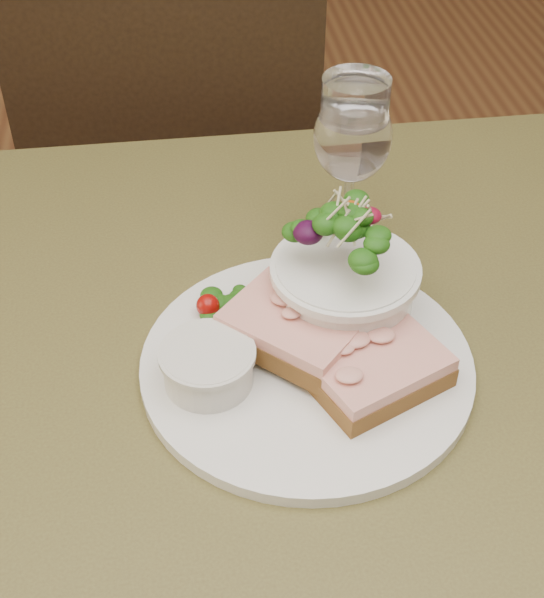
{
  "coord_description": "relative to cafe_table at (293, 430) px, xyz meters",
  "views": [
    {
      "loc": [
        -0.09,
        -0.52,
        1.29
      ],
      "look_at": [
        -0.02,
        0.01,
        0.81
      ],
      "focal_mm": 50.0,
      "sensor_mm": 36.0,
      "label": 1
    }
  ],
  "objects": [
    {
      "name": "garnish",
      "position": [
        -0.06,
        0.06,
        0.12
      ],
      "size": [
        0.05,
        0.04,
        0.02
      ],
      "color": "black",
      "rests_on": "dinner_plate"
    },
    {
      "name": "ramekin",
      "position": [
        -0.08,
        -0.03,
        0.13
      ],
      "size": [
        0.08,
        0.08,
        0.04
      ],
      "color": "silver",
      "rests_on": "dinner_plate"
    },
    {
      "name": "wine_glass",
      "position": [
        0.08,
        0.16,
        0.22
      ],
      "size": [
        0.08,
        0.08,
        0.18
      ],
      "color": "white",
      "rests_on": "cafe_table"
    },
    {
      "name": "cafe_table",
      "position": [
        0.0,
        0.0,
        0.0
      ],
      "size": [
        0.8,
        0.8,
        0.75
      ],
      "color": "#473D1E",
      "rests_on": "ground"
    },
    {
      "name": "sandwich_front",
      "position": [
        0.06,
        -0.05,
        0.13
      ],
      "size": [
        0.13,
        0.12,
        0.03
      ],
      "rotation": [
        0.0,
        0.0,
        0.43
      ],
      "color": "#513315",
      "rests_on": "dinner_plate"
    },
    {
      "name": "salad_bowl",
      "position": [
        0.05,
        0.04,
        0.17
      ],
      "size": [
        0.12,
        0.12,
        0.13
      ],
      "color": "white",
      "rests_on": "dinner_plate"
    },
    {
      "name": "dinner_plate",
      "position": [
        0.01,
        -0.02,
        0.11
      ],
      "size": [
        0.29,
        0.29,
        0.01
      ],
      "primitive_type": "cylinder",
      "color": "white",
      "rests_on": "cafe_table"
    },
    {
      "name": "sandwich_back",
      "position": [
        -0.0,
        0.0,
        0.14
      ],
      "size": [
        0.14,
        0.14,
        0.03
      ],
      "rotation": [
        0.0,
        0.0,
        -0.75
      ],
      "color": "#513315",
      "rests_on": "dinner_plate"
    },
    {
      "name": "chair_far",
      "position": [
        -0.08,
        0.68,
        -0.36
      ],
      "size": [
        0.46,
        0.46,
        0.9
      ],
      "rotation": [
        0.0,
        0.0,
        3.05
      ],
      "color": "black",
      "rests_on": "ground"
    }
  ]
}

